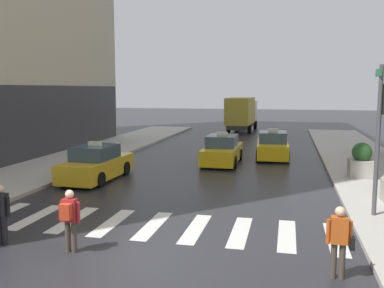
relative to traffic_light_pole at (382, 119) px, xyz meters
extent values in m
plane|color=#26262B|center=(-6.88, -5.17, -3.26)|extent=(160.00, 160.00, 0.00)
cube|color=silver|center=(-12.28, -2.17, -3.25)|extent=(0.50, 2.80, 0.01)
cube|color=silver|center=(-10.93, -2.17, -3.25)|extent=(0.50, 2.80, 0.01)
cube|color=silver|center=(-9.58, -2.17, -3.25)|extent=(0.50, 2.80, 0.01)
cube|color=silver|center=(-8.23, -2.17, -3.25)|extent=(0.50, 2.80, 0.01)
cube|color=silver|center=(-6.88, -2.17, -3.25)|extent=(0.50, 2.80, 0.01)
cube|color=silver|center=(-5.53, -2.17, -3.25)|extent=(0.50, 2.80, 0.01)
cube|color=silver|center=(-4.18, -2.17, -3.25)|extent=(0.50, 2.80, 0.01)
cube|color=silver|center=(-2.83, -2.17, -3.25)|extent=(0.50, 2.80, 0.01)
cube|color=silver|center=(-1.48, -2.17, -3.25)|extent=(0.50, 2.80, 0.01)
cylinder|color=#47474C|center=(-0.10, 0.00, -0.71)|extent=(0.14, 0.14, 4.80)
cube|color=#196638|center=(-0.15, 0.18, 1.44)|extent=(0.04, 0.84, 0.24)
cube|color=gold|center=(-11.50, 3.68, -2.70)|extent=(1.97, 4.56, 0.84)
cube|color=#384C5B|center=(-11.51, 3.58, -1.96)|extent=(1.68, 2.16, 0.64)
cube|color=silver|center=(-11.51, 3.58, -1.55)|extent=(0.61, 0.26, 0.18)
cylinder|color=black|center=(-12.31, 5.06, -2.93)|extent=(0.24, 0.67, 0.66)
cylinder|color=black|center=(-10.60, 5.00, -2.93)|extent=(0.24, 0.67, 0.66)
cylinder|color=black|center=(-12.41, 2.36, -2.93)|extent=(0.24, 0.67, 0.66)
cylinder|color=black|center=(-10.70, 2.30, -2.93)|extent=(0.24, 0.67, 0.66)
cube|color=#F2EAB2|center=(-12.05, 5.97, -2.65)|extent=(0.20, 0.05, 0.14)
cube|color=#F2EAB2|center=(-10.79, 5.92, -2.65)|extent=(0.20, 0.05, 0.14)
cube|color=yellow|center=(-6.46, 9.25, -2.70)|extent=(1.81, 4.51, 0.84)
cube|color=#384C5B|center=(-6.46, 9.15, -1.96)|extent=(1.61, 2.10, 0.64)
cube|color=silver|center=(-6.46, 9.15, -1.55)|extent=(0.60, 0.24, 0.18)
cylinder|color=black|center=(-7.32, 10.59, -2.93)|extent=(0.22, 0.66, 0.66)
cylinder|color=black|center=(-5.61, 10.60, -2.93)|extent=(0.22, 0.66, 0.66)
cylinder|color=black|center=(-7.31, 7.89, -2.93)|extent=(0.22, 0.66, 0.66)
cylinder|color=black|center=(-5.60, 7.90, -2.93)|extent=(0.22, 0.66, 0.66)
cube|color=#F2EAB2|center=(-7.10, 11.51, -2.65)|extent=(0.20, 0.04, 0.14)
cube|color=#F2EAB2|center=(-5.84, 11.52, -2.65)|extent=(0.20, 0.04, 0.14)
cube|color=yellow|center=(-3.77, 11.89, -2.70)|extent=(2.04, 4.59, 0.84)
cube|color=#384C5B|center=(-3.77, 11.79, -1.96)|extent=(1.71, 2.18, 0.64)
cube|color=silver|center=(-3.77, 11.79, -1.55)|extent=(0.61, 0.27, 0.18)
cylinder|color=black|center=(-4.70, 13.19, -2.93)|extent=(0.25, 0.67, 0.66)
cylinder|color=black|center=(-2.99, 13.28, -2.93)|extent=(0.25, 0.67, 0.66)
cylinder|color=black|center=(-4.56, 10.49, -2.93)|extent=(0.25, 0.67, 0.66)
cylinder|color=black|center=(-2.85, 10.58, -2.93)|extent=(0.25, 0.67, 0.66)
cube|color=#F2EAB2|center=(-4.52, 14.12, -2.65)|extent=(0.20, 0.05, 0.14)
cube|color=#F2EAB2|center=(-3.27, 14.19, -2.65)|extent=(0.20, 0.05, 0.14)
cube|color=#2D2D2D|center=(-7.35, 27.38, -2.61)|extent=(2.10, 6.68, 0.40)
cube|color=silver|center=(-7.20, 30.67, -1.36)|extent=(2.18, 1.89, 2.10)
cube|color=#384C5B|center=(-7.16, 31.59, -0.99)|extent=(1.89, 0.13, 0.95)
cube|color=gold|center=(-7.39, 26.48, -1.16)|extent=(2.42, 4.90, 2.50)
cylinder|color=black|center=(-8.21, 30.52, -2.81)|extent=(0.32, 0.91, 0.90)
cylinder|color=black|center=(-6.21, 30.43, -2.81)|extent=(0.32, 0.91, 0.90)
cylinder|color=black|center=(-8.42, 25.98, -2.81)|extent=(0.32, 0.91, 0.90)
cylinder|color=black|center=(-6.42, 25.89, -2.81)|extent=(0.32, 0.91, 0.90)
cylinder|color=#473D33|center=(-8.35, -4.71, -2.85)|extent=(0.14, 0.14, 0.82)
cylinder|color=#473D33|center=(-8.17, -4.71, -2.85)|extent=(0.14, 0.14, 0.82)
cube|color=maroon|center=(-8.26, -4.71, -2.14)|extent=(0.36, 0.24, 0.60)
sphere|color=beige|center=(-8.26, -4.71, -1.72)|extent=(0.22, 0.22, 0.22)
cylinder|color=maroon|center=(-8.49, -4.71, -2.19)|extent=(0.09, 0.09, 0.55)
cylinder|color=maroon|center=(-8.03, -4.71, -2.19)|extent=(0.09, 0.09, 0.55)
cube|color=#B23319|center=(-8.26, -4.93, -2.12)|extent=(0.28, 0.18, 0.40)
cylinder|color=#473D33|center=(-1.81, -4.82, -2.85)|extent=(0.14, 0.14, 0.82)
cylinder|color=#473D33|center=(-1.63, -4.82, -2.85)|extent=(0.14, 0.14, 0.82)
cube|color=#BF5119|center=(-1.72, -4.82, -2.14)|extent=(0.36, 0.24, 0.60)
sphere|color=beige|center=(-1.72, -4.82, -1.72)|extent=(0.22, 0.22, 0.22)
cylinder|color=#BF5119|center=(-1.95, -4.82, -2.19)|extent=(0.09, 0.09, 0.55)
cylinder|color=#BF5119|center=(-1.49, -4.82, -2.19)|extent=(0.09, 0.09, 0.55)
cube|color=black|center=(-1.44, -4.82, -2.42)|extent=(0.10, 0.20, 0.28)
cylinder|color=black|center=(-10.27, -4.62, -2.85)|extent=(0.14, 0.14, 0.82)
cube|color=black|center=(-10.36, -4.62, -2.14)|extent=(0.36, 0.24, 0.60)
sphere|color=beige|center=(-10.36, -4.62, -1.72)|extent=(0.22, 0.22, 0.22)
cylinder|color=black|center=(-10.13, -4.62, -2.19)|extent=(0.09, 0.09, 0.55)
cube|color=#A8A399|center=(0.47, 6.27, -2.71)|extent=(1.10, 1.10, 0.80)
sphere|color=#285628|center=(0.47, 6.27, -1.96)|extent=(0.90, 0.90, 0.90)
camera|label=1|loc=(-2.89, -14.33, 0.94)|focal=39.87mm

